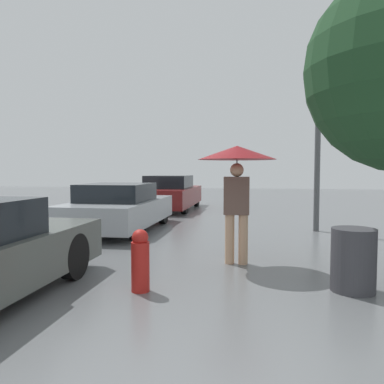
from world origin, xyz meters
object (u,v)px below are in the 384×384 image
at_px(parked_car_middle, 119,208).
at_px(parked_car_farthest, 170,194).
at_px(pedestrian, 237,166).
at_px(fire_hydrant, 140,261).
at_px(trash_bin, 353,260).
at_px(street_lamp, 318,146).

xyz_separation_m(parked_car_middle, parked_car_farthest, (0.19, 5.16, 0.06)).
xyz_separation_m(pedestrian, fire_hydrant, (-1.16, -1.64, -1.24)).
relative_size(parked_car_middle, parked_car_farthest, 0.91).
bearing_deg(parked_car_middle, trash_bin, -41.74).
bearing_deg(trash_bin, parked_car_middle, 138.26).
xyz_separation_m(pedestrian, trash_bin, (1.56, -1.18, -1.23)).
distance_m(street_lamp, fire_hydrant, 6.42).
relative_size(street_lamp, fire_hydrant, 4.85).
xyz_separation_m(street_lamp, fire_hydrant, (-3.03, -5.38, -1.78)).
distance_m(trash_bin, fire_hydrant, 2.76).
height_order(parked_car_middle, fire_hydrant, parked_car_middle).
bearing_deg(street_lamp, parked_car_middle, -172.48).
distance_m(parked_car_middle, fire_hydrant, 5.13).
xyz_separation_m(pedestrian, parked_car_farthest, (-3.00, 8.23, -1.01)).
distance_m(pedestrian, fire_hydrant, 2.36).
distance_m(pedestrian, street_lamp, 4.21).
height_order(pedestrian, fire_hydrant, pedestrian).
relative_size(parked_car_farthest, fire_hydrant, 5.59).
height_order(trash_bin, fire_hydrant, trash_bin).
bearing_deg(fire_hydrant, street_lamp, 60.58).
height_order(parked_car_farthest, trash_bin, parked_car_farthest).
distance_m(street_lamp, trash_bin, 5.24).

